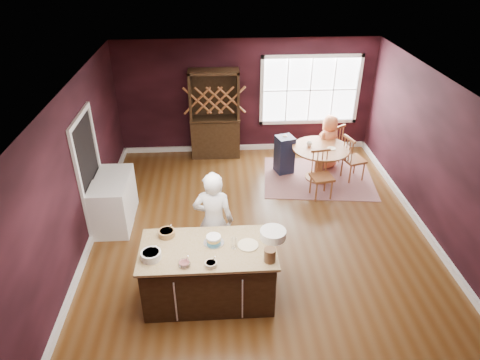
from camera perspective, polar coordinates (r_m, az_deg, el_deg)
The scene contains 27 objects.
room_shell at distance 7.02m, azimuth 2.95°, elevation 1.47°, with size 7.00×7.00×7.00m.
window at distance 10.35m, azimuth 9.33°, elevation 11.75°, with size 2.36×0.10×1.66m, color white, non-canonical shape.
doorway at distance 7.98m, azimuth -19.33°, elevation 0.78°, with size 0.08×1.26×2.13m, color white, non-canonical shape.
kitchen_island at distance 6.34m, azimuth -4.15°, elevation -12.41°, with size 1.90×1.00×0.92m.
dining_table at distance 9.35m, azimuth 10.64°, elevation 3.09°, with size 1.22×1.22×0.75m.
baker at distance 6.63m, azimuth -3.54°, elevation -5.51°, with size 0.63×0.41×1.72m, color white.
layer_cake at distance 6.07m, azimuth -3.53°, elevation -7.96°, with size 0.29×0.29×0.12m, color white, non-canonical shape.
bowl_blue at distance 5.93m, azimuth -11.77°, elevation -9.79°, with size 0.27×0.27×0.11m, color white.
bowl_yellow at distance 6.29m, azimuth -9.75°, elevation -6.99°, with size 0.24×0.24×0.09m, color olive.
bowl_pink at distance 5.76m, azimuth -7.43°, elevation -11.02°, with size 0.17×0.17×0.06m, color silver.
bowl_olive at distance 5.72m, azimuth -3.90°, elevation -11.13°, with size 0.16×0.16×0.06m, color beige.
drinking_glass at distance 5.97m, azimuth -0.79°, elevation -8.38°, with size 0.08×0.08×0.17m, color silver.
dinner_plate at distance 6.05m, azimuth 1.07°, elevation -8.67°, with size 0.29×0.29×0.02m, color #FFF9C0.
white_tub at distance 6.17m, azimuth 4.42°, elevation -7.22°, with size 0.38×0.38×0.13m, color white.
stoneware_crock at distance 5.76m, azimuth 4.00°, elevation -9.96°, with size 0.16×0.16×0.19m, color #4F2D1C.
rug at distance 9.60m, azimuth 10.35°, elevation 0.29°, with size 2.35×1.82×0.01m, color brown.
chair_east at distance 9.51m, azimuth 14.98°, elevation 2.90°, with size 0.43×0.41×1.03m, color brown, non-canonical shape.
chair_south at distance 8.70m, azimuth 10.89°, elevation 0.64°, with size 0.42×0.40×1.00m, color brown, non-canonical shape.
chair_north at distance 10.11m, azimuth 12.07°, elevation 4.85°, with size 0.42×0.40×0.99m, color brown, non-canonical shape.
seated_woman at distance 9.83m, azimuth 11.73°, elevation 5.00°, with size 0.61×0.40×1.25m, color #EA814D.
high_chair at distance 9.55m, azimuth 5.93°, elevation 3.49°, with size 0.36×0.36×0.89m, color black, non-canonical shape.
toddler at distance 9.39m, azimuth 5.86°, elevation 5.47°, with size 0.18×0.14×0.26m, color #8CA5BF, non-canonical shape.
table_plate at distance 9.24m, azimuth 12.09°, elevation 4.14°, with size 0.18×0.18×0.01m, color beige.
table_cup at distance 9.26m, azimuth 9.23°, elevation 4.76°, with size 0.11×0.11×0.09m, color silver.
hutch at distance 10.03m, azimuth -3.38°, elevation 8.69°, with size 1.14×0.47×2.08m, color black.
washer at distance 7.92m, azimuth -16.87°, elevation -3.86°, with size 0.63×0.61×0.91m, color white.
dryer at distance 8.45m, azimuth -16.03°, elevation -1.49°, with size 0.61×0.59×0.89m, color silver.
Camera 1 is at (-0.74, -6.10, 4.74)m, focal length 32.00 mm.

